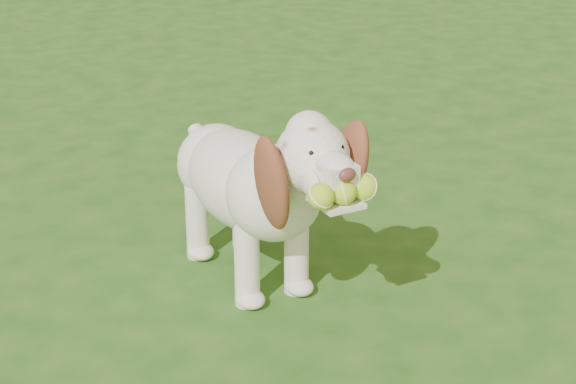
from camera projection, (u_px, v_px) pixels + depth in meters
ground at (304, 219)px, 4.00m from camera, size 80.00×80.00×0.00m
dog at (256, 180)px, 3.32m from camera, size 0.50×1.16×0.75m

